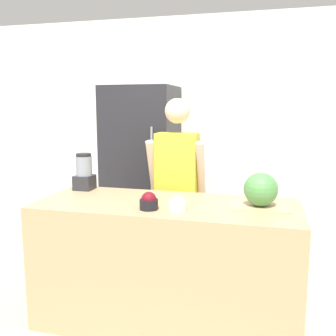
{
  "coord_description": "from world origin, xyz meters",
  "views": [
    {
      "loc": [
        0.67,
        -2.16,
        1.61
      ],
      "look_at": [
        0.0,
        0.42,
        1.17
      ],
      "focal_mm": 40.0,
      "sensor_mm": 36.0,
      "label": 1
    }
  ],
  "objects": [
    {
      "name": "cutting_board",
      "position": [
        0.65,
        0.4,
        0.93
      ],
      "size": [
        0.4,
        0.24,
        0.01
      ],
      "color": "tan",
      "rests_on": "counter_island"
    },
    {
      "name": "person",
      "position": [
        -0.08,
        1.04,
        0.87
      ],
      "size": [
        0.51,
        0.27,
        1.68
      ],
      "color": "gray",
      "rests_on": "ground_plane"
    },
    {
      "name": "bowl_cherries",
      "position": [
        -0.07,
        0.19,
        0.97
      ],
      "size": [
        0.13,
        0.13,
        0.12
      ],
      "color": "black",
      "rests_on": "counter_island"
    },
    {
      "name": "watermelon",
      "position": [
        0.66,
        0.41,
        1.05
      ],
      "size": [
        0.23,
        0.23,
        0.23
      ],
      "color": "#4C8C47",
      "rests_on": "cutting_board"
    },
    {
      "name": "refrigerator",
      "position": [
        -0.63,
        1.71,
        0.91
      ],
      "size": [
        0.74,
        0.69,
        1.82
      ],
      "color": "#232328",
      "rests_on": "ground_plane"
    },
    {
      "name": "blender",
      "position": [
        -0.78,
        0.64,
        1.06
      ],
      "size": [
        0.15,
        0.15,
        0.3
      ],
      "color": "#28282D",
      "rests_on": "counter_island"
    },
    {
      "name": "counter_island",
      "position": [
        0.0,
        0.38,
        0.46
      ],
      "size": [
        1.89,
        0.76,
        0.92
      ],
      "color": "tan",
      "rests_on": "ground_plane"
    },
    {
      "name": "bowl_cream",
      "position": [
        0.12,
        0.22,
        0.96
      ],
      "size": [
        0.12,
        0.12,
        0.1
      ],
      "color": "white",
      "rests_on": "counter_island"
    },
    {
      "name": "wall_back",
      "position": [
        0.0,
        2.09,
        1.3
      ],
      "size": [
        8.0,
        0.06,
        2.6
      ],
      "color": "white",
      "rests_on": "ground_plane"
    }
  ]
}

